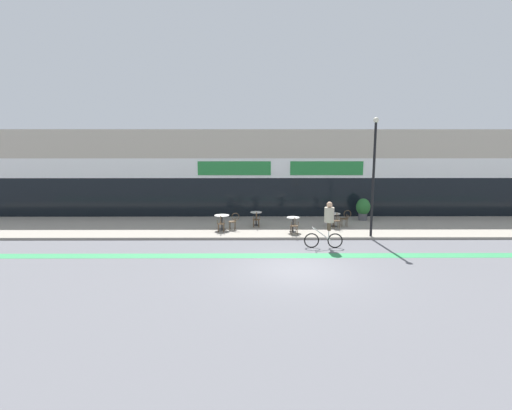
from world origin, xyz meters
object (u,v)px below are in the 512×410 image
object	(u,v)px
cafe_chair_0_side	(234,220)
cafe_chair_3_side	(346,217)
bistro_table_0	(222,219)
bistro_table_1	(256,216)
bistro_table_3	(334,217)
cafe_chair_0_near	(221,222)
cyclist_0	(328,221)
planter_pot	(363,208)
cafe_chair_3_near	(337,219)
lamp_post	(374,170)
cafe_chair_1_near	(256,218)
cafe_chair_2_near	(294,224)
bistro_table_2	(293,221)

from	to	relation	value
cafe_chair_0_side	cafe_chair_3_side	distance (m)	6.15
bistro_table_0	bistro_table_1	bearing A→B (deg)	30.88
bistro_table_3	cafe_chair_0_side	world-z (taller)	cafe_chair_0_side
bistro_table_0	cafe_chair_3_side	bearing A→B (deg)	6.49
bistro_table_0	cafe_chair_0_side	size ratio (longest dim) A/B	0.87
cafe_chair_0_near	cyclist_0	distance (m)	5.67
planter_pot	cafe_chair_3_near	bearing A→B (deg)	-130.56
cafe_chair_0_near	lamp_post	xyz separation A→B (m)	(7.47, -0.89, 2.77)
cafe_chair_3_side	lamp_post	distance (m)	3.66
bistro_table_3	cafe_chair_1_near	distance (m)	4.29
bistro_table_0	planter_pot	bearing A→B (deg)	17.34
cafe_chair_0_near	lamp_post	world-z (taller)	lamp_post
cafe_chair_2_near	cafe_chair_0_side	bearing A→B (deg)	62.17
cafe_chair_2_near	lamp_post	size ratio (longest dim) A/B	0.16
bistro_table_2	cyclist_0	world-z (taller)	cyclist_0
bistro_table_1	planter_pot	world-z (taller)	planter_pot
bistro_table_3	cyclist_0	distance (m)	4.22
cafe_chair_0_near	lamp_post	size ratio (longest dim) A/B	0.16
bistro_table_1	cafe_chair_0_near	bearing A→B (deg)	-136.73
bistro_table_0	cafe_chair_3_near	size ratio (longest dim) A/B	0.87
bistro_table_3	lamp_post	distance (m)	3.84
bistro_table_3	bistro_table_0	bearing A→B (deg)	-172.85
cafe_chair_0_side	lamp_post	size ratio (longest dim) A/B	0.16
bistro_table_3	cafe_chair_3_near	bearing A→B (deg)	-89.64
cafe_chair_2_near	cafe_chair_1_near	bearing A→B (deg)	42.09
cafe_chair_2_near	cafe_chair_3_near	distance (m)	2.71
cafe_chair_0_near	cafe_chair_2_near	distance (m)	3.76
lamp_post	cafe_chair_1_near	bearing A→B (deg)	160.74
cafe_chair_3_near	cafe_chair_2_near	bearing A→B (deg)	115.44
bistro_table_3	planter_pot	world-z (taller)	planter_pot
cafe_chair_0_near	cyclist_0	world-z (taller)	cyclist_0
bistro_table_3	cafe_chair_3_near	xyz separation A→B (m)	(0.00, -0.63, -0.00)
bistro_table_0	lamp_post	distance (m)	8.09
cafe_chair_2_near	lamp_post	bearing A→B (deg)	-103.18
bistro_table_1	lamp_post	world-z (taller)	lamp_post
bistro_table_0	cafe_chair_3_side	distance (m)	6.77
cafe_chair_0_side	planter_pot	bearing A→B (deg)	-154.36
bistro_table_1	bistro_table_3	world-z (taller)	bistro_table_1
bistro_table_3	cafe_chair_3_side	bearing A→B (deg)	-0.00
bistro_table_1	cafe_chair_0_side	bearing A→B (deg)	-137.41
bistro_table_1	cafe_chair_1_near	world-z (taller)	cafe_chair_1_near
bistro_table_2	bistro_table_3	size ratio (longest dim) A/B	1.05
cyclist_0	bistro_table_0	bearing A→B (deg)	-31.43
bistro_table_1	cafe_chair_3_side	size ratio (longest dim) A/B	0.83
cafe_chair_2_near	cafe_chair_3_near	size ratio (longest dim) A/B	1.00
cyclist_0	bistro_table_3	bearing A→B (deg)	-103.63
cafe_chair_3_side	cafe_chair_0_side	bearing A→B (deg)	7.27
bistro_table_1	planter_pot	distance (m)	6.52
cafe_chair_3_side	lamp_post	xyz separation A→B (m)	(0.74, -2.28, 2.77)
cafe_chair_1_near	bistro_table_0	bearing A→B (deg)	99.04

